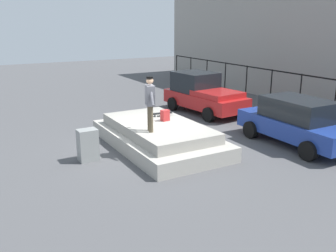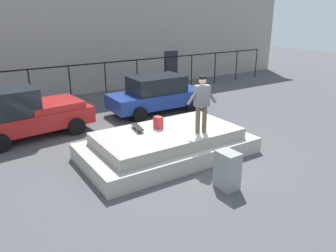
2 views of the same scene
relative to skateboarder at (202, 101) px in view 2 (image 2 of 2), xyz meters
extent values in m
plane|color=#4C4C4F|center=(-0.50, 0.30, -1.86)|extent=(60.00, 60.00, 0.00)
cube|color=#ADA89E|center=(-0.77, 0.70, -1.62)|extent=(5.40, 2.93, 0.49)
cube|color=#A09B91|center=(-0.77, 0.70, -1.19)|extent=(4.43, 2.41, 0.35)
cylinder|color=brown|center=(0.11, -0.03, -0.59)|extent=(0.14, 0.14, 0.85)
cylinder|color=brown|center=(-0.11, 0.03, -0.59)|extent=(0.14, 0.14, 0.85)
cube|color=#595960|center=(0.00, 0.00, 0.15)|extent=(0.49, 0.35, 0.63)
cylinder|color=#595960|center=(0.26, -0.07, 0.16)|extent=(0.44, 0.20, 0.56)
cylinder|color=#595960|center=(-0.26, 0.07, 0.16)|extent=(0.44, 0.20, 0.56)
sphere|color=tan|center=(0.00, 0.00, 0.61)|extent=(0.22, 0.22, 0.22)
cylinder|color=black|center=(0.00, 0.00, 0.71)|extent=(0.26, 0.26, 0.05)
cube|color=black|center=(-1.54, 1.26, -0.91)|extent=(0.33, 0.79, 0.02)
cylinder|color=silver|center=(-1.40, 1.49, -0.99)|extent=(0.04, 0.06, 0.06)
cylinder|color=silver|center=(-1.60, 1.52, -0.99)|extent=(0.04, 0.06, 0.06)
cylinder|color=silver|center=(-1.49, 1.00, -0.99)|extent=(0.04, 0.06, 0.06)
cylinder|color=silver|center=(-1.69, 1.03, -0.99)|extent=(0.04, 0.06, 0.06)
cube|color=red|center=(-0.90, 1.04, -0.82)|extent=(0.24, 0.31, 0.39)
cube|color=#B21E1E|center=(-4.00, 4.93, -1.23)|extent=(4.44, 2.23, 0.62)
cube|color=black|center=(-4.75, 4.85, -0.46)|extent=(2.08, 1.85, 0.93)
cube|color=#B21E1E|center=(-3.15, 5.02, -0.80)|extent=(2.09, 1.90, 0.24)
cylinder|color=black|center=(-5.23, 3.88, -1.54)|extent=(0.66, 0.28, 0.64)
cylinder|color=black|center=(-2.78, 5.98, -1.54)|extent=(0.66, 0.28, 0.64)
cylinder|color=black|center=(-2.59, 4.15, -1.54)|extent=(0.66, 0.28, 0.64)
cube|color=navy|center=(1.46, 5.03, -1.23)|extent=(4.38, 1.81, 0.62)
cube|color=black|center=(1.46, 5.03, -0.56)|extent=(2.42, 1.57, 0.72)
cylinder|color=black|center=(0.12, 5.95, -1.54)|extent=(0.64, 0.23, 0.64)
cylinder|color=black|center=(0.10, 4.15, -1.54)|extent=(0.64, 0.23, 0.64)
cylinder|color=black|center=(2.82, 5.91, -1.54)|extent=(0.64, 0.23, 0.64)
cylinder|color=black|center=(2.80, 4.12, -1.54)|extent=(0.64, 0.23, 0.64)
cube|color=gray|center=(-0.61, -1.89, -1.35)|extent=(0.45, 0.61, 1.02)
cylinder|color=black|center=(-3.26, 8.41, -0.89)|extent=(0.06, 0.06, 1.95)
cylinder|color=black|center=(-1.42, 8.41, -0.89)|extent=(0.06, 0.06, 1.95)
cylinder|color=black|center=(0.43, 8.41, -0.89)|extent=(0.06, 0.06, 1.95)
cylinder|color=black|center=(2.27, 8.41, -0.89)|extent=(0.06, 0.06, 1.95)
cylinder|color=black|center=(4.12, 8.41, -0.89)|extent=(0.06, 0.06, 1.95)
cylinder|color=black|center=(5.97, 8.41, -0.89)|extent=(0.06, 0.06, 1.95)
cylinder|color=black|center=(7.81, 8.41, -0.89)|extent=(0.06, 0.06, 1.95)
cylinder|color=black|center=(9.66, 8.41, -0.89)|extent=(0.06, 0.06, 1.95)
cylinder|color=black|center=(11.50, 8.41, -0.89)|extent=(0.06, 0.06, 1.95)
cube|color=black|center=(-0.50, 8.41, 0.04)|extent=(24.00, 0.04, 0.06)
cube|color=gray|center=(-0.50, 13.42, 1.40)|extent=(30.79, 6.43, 6.52)
cube|color=#262628|center=(5.66, 10.19, -0.86)|extent=(1.00, 0.06, 2.00)
camera|label=1|loc=(10.20, -5.12, 2.38)|focal=39.72mm
camera|label=2|loc=(-6.11, -7.52, 2.56)|focal=35.51mm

